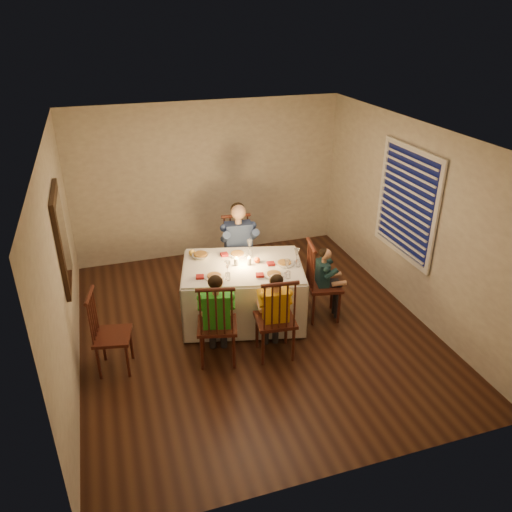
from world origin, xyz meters
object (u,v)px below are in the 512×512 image
object	(u,v)px
dining_table	(243,281)
chair_end	(322,316)
chair_near_right	(274,353)
child_yellow	(274,353)
chair_near_left	(219,359)
child_green	(219,359)
serving_bowl	(201,256)
chair_adult	(240,287)
adult	(240,287)
child_teal	(322,316)
chair_extra	(118,368)

from	to	relation	value
dining_table	chair_end	size ratio (longest dim) A/B	1.61
chair_near_right	child_yellow	bearing A→B (deg)	-0.00
chair_near_left	child_green	xyz separation A→B (m)	(0.00, 0.00, 0.00)
child_green	serving_bowl	distance (m)	1.45
chair_adult	chair_end	size ratio (longest dim) A/B	1.00
chair_near_right	child_green	size ratio (longest dim) A/B	0.95
adult	child_yellow	world-z (taller)	adult
chair_adult	adult	distance (m)	0.00
adult	child_yellow	size ratio (longest dim) A/B	1.20
chair_end	adult	distance (m)	1.43
chair_adult	child_teal	bearing A→B (deg)	-47.81
child_teal	chair_extra	bearing A→B (deg)	106.47
dining_table	child_teal	size ratio (longest dim) A/B	1.73
dining_table	child_teal	distance (m)	1.25
chair_near_left	adult	size ratio (longest dim) A/B	0.83
child_green	dining_table	bearing A→B (deg)	-111.09
chair_near_right	adult	bearing A→B (deg)	-85.21
chair_extra	chair_near_right	bearing A→B (deg)	-88.04
child_teal	serving_bowl	bearing A→B (deg)	77.22
chair_near_left	chair_near_right	size ratio (longest dim) A/B	1.00
child_green	serving_bowl	size ratio (longest dim) A/B	5.30
dining_table	serving_bowl	xyz separation A→B (m)	(-0.48, 0.38, 0.27)
chair_adult	chair_near_left	bearing A→B (deg)	-109.84
chair_near_left	dining_table	bearing A→B (deg)	-111.09
chair_near_left	child_teal	xyz separation A→B (m)	(1.61, 0.50, 0.00)
chair_near_right	serving_bowl	size ratio (longest dim) A/B	5.02
chair_adult	chair_near_left	xyz separation A→B (m)	(-0.74, -1.63, 0.00)
chair_end	child_teal	size ratio (longest dim) A/B	1.08
adult	child_yellow	bearing A→B (deg)	-86.91
chair_adult	child_green	bearing A→B (deg)	-109.84
chair_near_left	chair_near_right	xyz separation A→B (m)	(0.70, -0.10, 0.00)
child_yellow	serving_bowl	bearing A→B (deg)	-57.43
chair_end	serving_bowl	distance (m)	1.89
dining_table	child_teal	xyz separation A→B (m)	(1.06, -0.29, -0.59)
chair_near_right	chair_extra	size ratio (longest dim) A/B	1.08
chair_extra	serving_bowl	xyz separation A→B (m)	(1.26, 0.96, 0.86)
dining_table	chair_end	bearing A→B (deg)	-1.61
chair_near_left	child_green	size ratio (longest dim) A/B	0.95
dining_table	chair_adult	size ratio (longest dim) A/B	1.61
chair_adult	serving_bowl	bearing A→B (deg)	-140.89
child_teal	chair_near_right	bearing A→B (deg)	133.70
chair_near_left	adult	world-z (taller)	adult
serving_bowl	child_teal	bearing A→B (deg)	-23.47
chair_adult	child_teal	xyz separation A→B (m)	(0.87, -1.13, 0.00)
chair_near_right	child_green	distance (m)	0.70
dining_table	chair_end	distance (m)	1.25
chair_adult	chair_near_right	bearing A→B (deg)	-86.91
child_teal	dining_table	bearing A→B (deg)	85.39
chair_near_left	serving_bowl	xyz separation A→B (m)	(0.07, 1.17, 0.86)
chair_near_right	serving_bowl	world-z (taller)	serving_bowl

